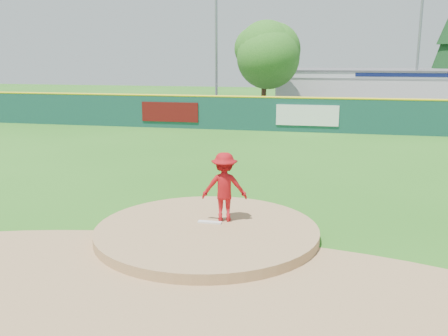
% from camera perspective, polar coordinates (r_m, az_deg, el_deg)
% --- Properties ---
extents(ground, '(120.00, 120.00, 0.00)m').
position_cam_1_polar(ground, '(12.48, -1.95, -7.82)').
color(ground, '#286B19').
rests_on(ground, ground).
extents(pitchers_mound, '(5.50, 5.50, 0.50)m').
position_cam_1_polar(pitchers_mound, '(12.48, -1.95, -7.82)').
color(pitchers_mound, '#9E774C').
rests_on(pitchers_mound, ground).
extents(pitching_rubber, '(0.60, 0.15, 0.04)m').
position_cam_1_polar(pitching_rubber, '(12.67, -1.63, -6.21)').
color(pitching_rubber, white).
rests_on(pitching_rubber, pitchers_mound).
extents(infield_dirt_arc, '(15.40, 15.40, 0.01)m').
position_cam_1_polar(infield_dirt_arc, '(9.84, -6.33, -13.75)').
color(infield_dirt_arc, '#9E774C').
rests_on(infield_dirt_arc, ground).
extents(parking_lot, '(44.00, 16.00, 0.02)m').
position_cam_1_polar(parking_lot, '(38.69, 7.87, 6.11)').
color(parking_lot, '#38383A').
rests_on(parking_lot, ground).
extents(pitcher, '(1.24, 0.85, 1.77)m').
position_cam_1_polar(pitcher, '(12.61, 0.05, -2.18)').
color(pitcher, '#A20D13').
rests_on(pitcher, pitchers_mound).
extents(van, '(6.18, 4.59, 1.56)m').
position_cam_1_polar(van, '(35.39, 14.02, 6.53)').
color(van, white).
rests_on(van, parking_lot).
extents(pool_building_grp, '(15.20, 8.20, 3.31)m').
position_cam_1_polar(pool_building_grp, '(43.53, 16.45, 8.62)').
color(pool_building_grp, silver).
rests_on(pool_building_grp, ground).
extents(fence_banners, '(11.96, 0.04, 1.20)m').
position_cam_1_polar(fence_banners, '(29.96, 1.44, 6.23)').
color(fence_banners, '#5D0D0D').
rests_on(fence_banners, ground).
extents(playground_slide, '(0.92, 2.59, 1.43)m').
position_cam_1_polar(playground_slide, '(40.58, -16.94, 6.99)').
color(playground_slide, blue).
rests_on(playground_slide, ground).
extents(outfield_fence, '(40.00, 0.14, 2.07)m').
position_cam_1_polar(outfield_fence, '(29.66, 6.57, 6.26)').
color(outfield_fence, '#14433C').
rests_on(outfield_fence, ground).
extents(deciduous_tree, '(5.60, 5.60, 7.36)m').
position_cam_1_polar(deciduous_tree, '(36.66, 4.64, 12.94)').
color(deciduous_tree, '#382314').
rests_on(deciduous_tree, ground).
extents(light_pole_left, '(1.75, 0.25, 11.00)m').
position_cam_1_polar(light_pole_left, '(39.38, -0.90, 15.14)').
color(light_pole_left, gray).
rests_on(light_pole_left, ground).
extents(light_pole_right, '(1.75, 0.25, 10.00)m').
position_cam_1_polar(light_pole_right, '(40.81, 21.41, 13.50)').
color(light_pole_right, gray).
rests_on(light_pole_right, ground).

